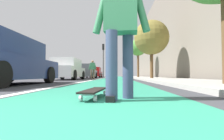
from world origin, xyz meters
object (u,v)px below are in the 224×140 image
Objects in this scene: parked_car_end at (95,73)px; parked_car_far at (86,72)px; skater_person at (121,24)px; parked_car_mid at (67,70)px; traffic_light at (103,55)px; street_tree_mid at (151,38)px; pedestrian_distant at (93,68)px; parked_car_near at (4,62)px; skateboard at (94,91)px; street_tree_far at (138,48)px.

parked_car_far is at bearing -179.63° from parked_car_end.
skater_person is 0.37× the size of parked_car_far.
traffic_light is (10.87, -1.62, 2.48)m from parked_car_mid.
parked_car_mid is at bearing 171.51° from traffic_light.
parked_car_mid is 0.99× the size of parked_car_end.
street_tree_mid reaches higher than parked_car_end.
pedestrian_distant is (-3.06, -1.14, 0.22)m from parked_car_far.
parked_car_far is at bearing -2.91° from parked_car_mid.
parked_car_mid is at bearing 0.60° from parked_car_near.
parked_car_mid is 0.98× the size of traffic_light.
skateboard is at bearing -168.62° from parked_car_far.
skateboard is 0.19× the size of street_tree_mid.
skateboard is 0.19× the size of parked_car_far.
skateboard is 21.86m from parked_car_end.
parked_car_mid is 0.92× the size of street_tree_far.
parked_car_end reaches higher than skateboard.
parked_car_near is 2.72× the size of pedestrian_distant.
parked_car_mid is at bearing 151.02° from pedestrian_distant.
pedestrian_distant reaches higher than parked_car_far.
parked_car_end is 0.99× the size of traffic_light.
skateboard is 0.19× the size of parked_car_mid.
parked_car_far is (15.15, 3.05, 0.62)m from skateboard.
parked_car_mid is at bearing 19.33° from skateboard.
pedestrian_distant is at bearing 178.65° from traffic_light.
parked_car_end is 9.62m from pedestrian_distant.
traffic_light reaches higher than street_tree_mid.
pedestrian_distant reaches higher than parked_car_mid.
parked_car_end is at bearing 0.37° from parked_car_far.
skateboard is 4.38m from parked_car_near.
parked_car_end is at bearing 47.66° from traffic_light.
pedestrian_distant is at bearing -172.94° from parked_car_end.
parked_car_near is at bearing 141.08° from street_tree_mid.
traffic_light is at bearing 5.72° from skater_person.
skater_person is at bearing -159.14° from parked_car_mid.
street_tree_mid is at bearing 180.00° from street_tree_far.
street_tree_mid is (0.99, -6.24, 2.50)m from parked_car_mid.
skateboard is at bearing -171.03° from pedestrian_distant.
parked_car_near reaches higher than skateboard.
street_tree_far is (9.36, -6.24, 3.13)m from parked_car_mid.
parked_car_end is 0.93× the size of street_tree_far.
street_tree_far reaches higher than skater_person.
street_tree_far is at bearing -0.00° from street_tree_mid.
street_tree_far reaches higher than parked_car_end.
skater_person is 0.36× the size of street_tree_mid.
parked_car_mid is 11.27m from traffic_light.
parked_car_end is (21.78, 3.44, -0.23)m from skater_person.
traffic_light is 0.94× the size of street_tree_far.
parked_car_near is 0.97× the size of parked_car_mid.
parked_car_far is 0.96× the size of street_tree_mid.
parked_car_near is (2.85, 3.26, 0.62)m from skateboard.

